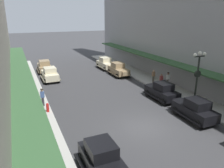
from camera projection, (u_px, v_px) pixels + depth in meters
name	position (u px, v px, depth m)	size (l,w,h in m)	color
ground_plane	(143.00, 128.00, 17.02)	(200.00, 200.00, 0.00)	#38383A
sidewalk_left	(43.00, 150.00, 14.10)	(3.00, 60.00, 0.15)	#B7B5AD
sidewalk_right	(215.00, 110.00, 19.89)	(3.00, 60.00, 0.15)	#B7B5AD
parked_car_0	(162.00, 91.00, 22.36)	(2.16, 4.27, 1.84)	black
parked_car_1	(50.00, 74.00, 28.72)	(2.19, 4.28, 1.84)	beige
parked_car_2	(44.00, 66.00, 32.96)	(2.20, 4.28, 1.84)	#997F5B
parked_car_3	(118.00, 69.00, 31.21)	(2.15, 4.26, 1.84)	#997F5B
parked_car_4	(106.00, 63.00, 34.98)	(2.26, 4.30, 1.84)	beige
parked_car_5	(195.00, 109.00, 18.08)	(2.25, 4.30, 1.84)	black
parked_car_7	(103.00, 160.00, 11.77)	(2.15, 4.26, 1.84)	black
lamp_post_with_clock	(197.00, 77.00, 19.84)	(1.42, 0.44, 5.16)	black
fire_hydrant	(48.00, 107.00, 19.32)	(0.24, 0.24, 0.82)	#B21E19
pedestrian_0	(168.00, 79.00, 26.10)	(0.36, 0.28, 1.67)	#4C4238
pedestrian_2	(43.00, 97.00, 20.43)	(0.36, 0.28, 1.67)	#2D2D33
pedestrian_3	(161.00, 80.00, 25.66)	(0.36, 0.24, 1.64)	#2D2D33
pedestrian_4	(153.00, 76.00, 27.44)	(0.36, 0.24, 1.64)	#4C4238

